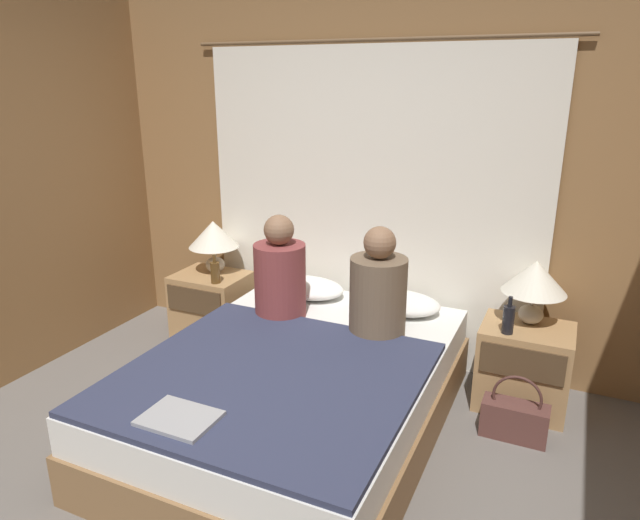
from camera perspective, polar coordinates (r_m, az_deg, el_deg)
The scene contains 16 objects.
wall_back at distance 3.90m, azimuth 5.18°, elevation 8.11°, with size 3.99×0.06×2.50m.
curtain_panel at distance 3.88m, azimuth 4.79°, elevation 5.26°, with size 2.56×0.03×2.14m.
bed at distance 3.26m, azimuth -2.32°, elevation -13.10°, with size 1.50×2.05×0.47m.
nightstand_left at distance 4.38m, azimuth -10.75°, elevation -4.58°, with size 0.52×0.42×0.51m.
nightstand_right at distance 3.67m, azimuth 19.69°, elevation -10.00°, with size 0.52×0.42×0.51m.
lamp_left at distance 4.27m, azimuth -10.59°, elevation 2.33°, with size 0.37×0.37×0.39m.
lamp_right at distance 3.53m, azimuth 20.70°, elevation -1.84°, with size 0.37×0.37×0.39m.
pillow_left at distance 3.92m, azimuth -1.33°, elevation -2.77°, with size 0.53×0.36×0.12m.
pillow_right at distance 3.69m, azimuth 7.95°, elevation -4.25°, with size 0.53×0.36×0.12m.
blanket_on_bed at distance 2.91m, azimuth -5.06°, elevation -11.54°, with size 1.44×1.40×0.03m.
person_left_in_bed at distance 3.54m, azimuth -4.03°, elevation -1.48°, with size 0.32×0.32×0.65m.
person_right_in_bed at distance 3.30m, azimuth 5.83°, elevation -3.07°, with size 0.33×0.33×0.65m.
beer_bottle_on_left_stand at distance 4.09m, azimuth -10.43°, elevation -1.18°, with size 0.07×0.07×0.21m.
beer_bottle_on_right_stand at distance 3.42m, azimuth 18.32°, elevation -5.62°, with size 0.07×0.07×0.22m.
laptop_on_bed at distance 2.62m, azimuth -13.89°, elevation -15.11°, with size 0.32×0.24×0.02m.
handbag_on_floor at distance 3.42m, azimuth 18.88°, elevation -14.76°, with size 0.35×0.14×0.38m.
Camera 1 is at (1.28, -1.54, 1.91)m, focal length 32.00 mm.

